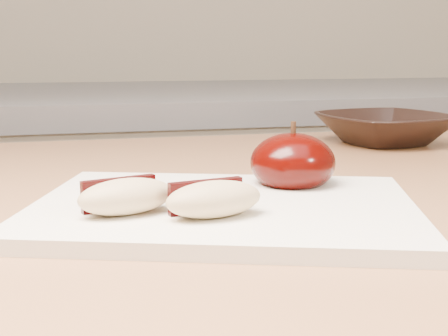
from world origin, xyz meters
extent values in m
cube|color=silver|center=(0.00, 1.20, 0.45)|extent=(2.40, 0.60, 0.90)
cube|color=slate|center=(0.00, 1.20, 0.92)|extent=(2.40, 0.62, 0.04)
cube|color=#8E5C3E|center=(0.00, 0.50, 0.88)|extent=(1.64, 0.64, 0.04)
cube|color=white|center=(0.00, 0.41, 0.91)|extent=(0.32, 0.28, 0.01)
ellipsoid|color=black|center=(0.07, 0.45, 0.93)|extent=(0.09, 0.09, 0.05)
cylinder|color=black|center=(0.07, 0.45, 0.96)|extent=(0.00, 0.00, 0.01)
ellipsoid|color=tan|center=(-0.07, 0.39, 0.92)|extent=(0.07, 0.05, 0.02)
cube|color=black|center=(-0.07, 0.40, 0.92)|extent=(0.05, 0.02, 0.02)
ellipsoid|color=tan|center=(-0.01, 0.37, 0.92)|extent=(0.07, 0.04, 0.02)
cube|color=black|center=(-0.02, 0.38, 0.92)|extent=(0.05, 0.02, 0.02)
imported|color=black|center=(0.28, 0.70, 0.92)|extent=(0.18, 0.18, 0.04)
camera|label=1|loc=(-0.10, -0.02, 1.02)|focal=50.00mm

